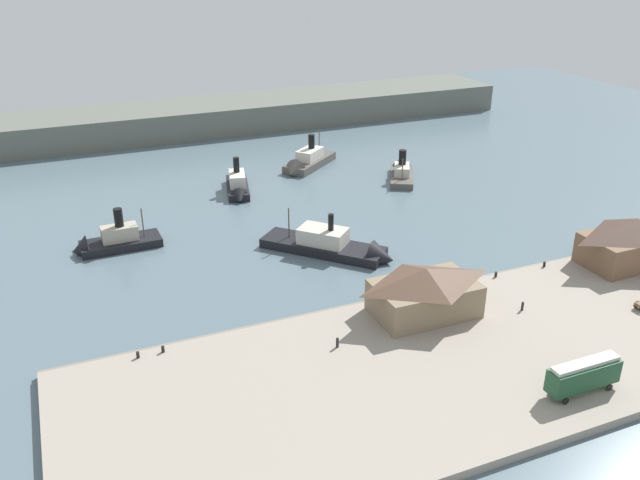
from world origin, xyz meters
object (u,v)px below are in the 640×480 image
at_px(ferry_departing_north, 339,247).
at_px(ferry_near_quay, 110,242).
at_px(ferry_shed_west_terminal, 633,240).
at_px(pedestrian_near_west_shed, 522,306).
at_px(mooring_post_center_east, 163,349).
at_px(ferry_shed_central_terminal, 425,291).
at_px(pedestrian_near_east_shed, 337,342).
at_px(ferry_mid_harbor, 402,172).
at_px(ferry_approaching_east, 238,187).
at_px(mooring_post_west, 496,274).
at_px(mooring_post_east, 544,264).
at_px(mooring_post_center_west, 138,355).
at_px(ferry_outer_harbor, 306,163).
at_px(street_tram, 584,374).

relative_size(ferry_departing_north, ferry_near_quay, 1.41).
xyz_separation_m(ferry_shed_west_terminal, pedestrian_near_west_shed, (-27.53, -6.12, -3.45)).
bearing_deg(mooring_post_center_east, ferry_shed_central_terminal, -7.17).
height_order(pedestrian_near_east_shed, ferry_mid_harbor, ferry_mid_harbor).
distance_m(ferry_shed_central_terminal, ferry_approaching_east, 64.26).
relative_size(mooring_post_west, mooring_post_east, 1.00).
xyz_separation_m(pedestrian_near_east_shed, mooring_post_east, (42.64, 8.64, -0.30)).
relative_size(pedestrian_near_west_shed, mooring_post_center_east, 1.73).
xyz_separation_m(ferry_shed_central_terminal, ferry_approaching_east, (-10.03, 63.38, -3.33)).
bearing_deg(ferry_departing_north, mooring_post_east, -34.59).
bearing_deg(ferry_near_quay, ferry_approaching_east, 32.77).
bearing_deg(ferry_mid_harbor, mooring_post_east, -92.44).
xyz_separation_m(pedestrian_near_east_shed, ferry_mid_harbor, (44.92, 62.17, -0.62)).
xyz_separation_m(ferry_shed_central_terminal, ferry_shed_west_terminal, (41.66, 1.04, 0.40)).
bearing_deg(ferry_departing_north, mooring_post_center_west, -151.72).
relative_size(mooring_post_center_west, mooring_post_east, 1.00).
bearing_deg(ferry_near_quay, ferry_departing_north, -25.95).
bearing_deg(ferry_mid_harbor, ferry_departing_north, -133.58).
bearing_deg(ferry_shed_west_terminal, mooring_post_west, 169.93).
distance_m(mooring_post_west, ferry_departing_north, 28.02).
relative_size(ferry_shed_west_terminal, mooring_post_center_west, 19.38).
bearing_deg(mooring_post_west, pedestrian_near_east_shed, -165.08).
xyz_separation_m(mooring_post_center_west, ferry_outer_harbor, (51.80, 69.28, -0.11)).
bearing_deg(ferry_departing_north, mooring_post_center_east, -149.58).
height_order(pedestrian_near_west_shed, ferry_near_quay, ferry_near_quay).
distance_m(mooring_post_west, ferry_near_quay, 69.02).
relative_size(ferry_approaching_east, ferry_departing_north, 0.72).
distance_m(ferry_shed_west_terminal, street_tram, 41.96).
height_order(ferry_approaching_east, ferry_outer_harbor, ferry_outer_harbor).
xyz_separation_m(ferry_shed_west_terminal, ferry_near_quay, (-81.81, 42.95, -3.95)).
height_order(ferry_shed_central_terminal, mooring_post_center_west, ferry_shed_central_terminal).
relative_size(ferry_shed_central_terminal, pedestrian_near_east_shed, 9.33).
bearing_deg(pedestrian_near_east_shed, mooring_post_west, 14.92).
bearing_deg(ferry_near_quay, ferry_shed_west_terminal, -27.70).
relative_size(pedestrian_near_west_shed, mooring_post_east, 1.73).
bearing_deg(mooring_post_west, ferry_approaching_east, 115.07).
xyz_separation_m(ferry_shed_central_terminal, ferry_outer_harbor, (10.63, 73.98, -3.42)).
bearing_deg(ferry_shed_west_terminal, street_tram, -143.36).
xyz_separation_m(mooring_post_east, ferry_outer_harbor, (-16.42, 68.64, -0.11)).
bearing_deg(ferry_shed_central_terminal, mooring_post_center_east, 172.83).
relative_size(ferry_departing_north, ferry_mid_harbor, 1.36).
relative_size(street_tram, ferry_near_quay, 0.62).
bearing_deg(ferry_shed_central_terminal, ferry_departing_north, 95.22).
relative_size(mooring_post_west, mooring_post_center_east, 1.00).
bearing_deg(ferry_shed_central_terminal, mooring_post_west, 17.56).
height_order(mooring_post_east, ferry_approaching_east, ferry_approaching_east).
relative_size(ferry_shed_central_terminal, ferry_shed_west_terminal, 0.88).
height_order(mooring_post_east, ferry_near_quay, ferry_near_quay).
bearing_deg(ferry_near_quay, ferry_mid_harbor, 12.09).
bearing_deg(mooring_post_center_east, ferry_mid_harbor, 38.86).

